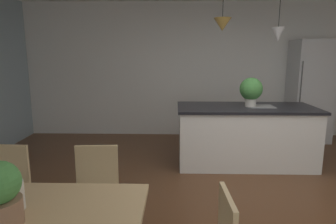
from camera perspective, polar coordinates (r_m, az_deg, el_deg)
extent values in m
cube|color=brown|center=(3.49, 18.55, -18.57)|extent=(10.00, 8.40, 0.04)
cube|color=white|center=(6.24, 10.56, 7.91)|extent=(10.00, 0.12, 2.70)
cube|color=tan|center=(3.11, -28.35, -9.28)|extent=(0.38, 0.04, 0.42)
cylinder|color=tan|center=(3.20, -24.96, -17.30)|extent=(0.04, 0.04, 0.41)
cube|color=tan|center=(2.74, -14.08, -16.24)|extent=(0.42, 0.42, 0.04)
cube|color=white|center=(2.73, -14.12, -15.58)|extent=(0.38, 0.38, 0.03)
cube|color=tan|center=(2.81, -13.53, -10.39)|extent=(0.38, 0.05, 0.42)
cylinder|color=tan|center=(2.97, -9.75, -18.76)|extent=(0.04, 0.04, 0.41)
cylinder|color=tan|center=(3.03, -16.48, -18.39)|extent=(0.04, 0.04, 0.41)
cube|color=white|center=(4.70, 14.58, -4.51)|extent=(2.00, 0.87, 0.88)
cube|color=black|center=(4.60, 14.84, 0.77)|extent=(2.06, 0.93, 0.04)
cube|color=gray|center=(4.66, 17.55, 1.05)|extent=(0.36, 0.30, 0.01)
cube|color=silver|center=(6.35, 25.66, 3.63)|extent=(0.72, 0.64, 1.94)
cylinder|color=#4C4C4C|center=(5.91, 24.16, 3.28)|extent=(0.02, 0.02, 1.17)
cone|color=olive|center=(4.48, 10.44, 16.27)|extent=(0.25, 0.25, 0.18)
cylinder|color=black|center=(4.70, 20.82, 18.99)|extent=(0.01, 0.01, 0.65)
cone|color=#B7B7B7|center=(4.65, 20.45, 13.83)|extent=(0.18, 0.18, 0.20)
cylinder|color=beige|center=(4.60, 15.60, 1.77)|extent=(0.16, 0.16, 0.12)
sphere|color=#478C42|center=(4.58, 15.73, 4.31)|extent=(0.34, 0.34, 0.34)
cylinder|color=#8C664C|center=(1.95, -29.43, -16.55)|extent=(0.23, 0.23, 0.15)
cylinder|color=silver|center=(2.09, -27.76, -14.11)|extent=(0.13, 0.13, 0.18)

